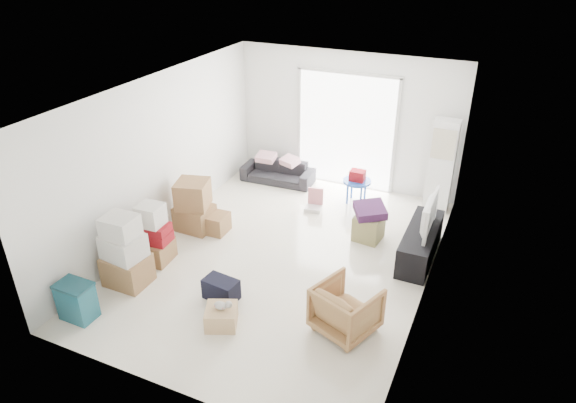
# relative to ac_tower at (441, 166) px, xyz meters

# --- Properties ---
(room_shell) EXTENTS (4.98, 6.48, 3.18)m
(room_shell) POSITION_rel_ac_tower_xyz_m (-1.95, -2.65, 0.48)
(room_shell) COLOR white
(room_shell) RESTS_ON ground
(sliding_door) EXTENTS (2.10, 0.04, 2.33)m
(sliding_door) POSITION_rel_ac_tower_xyz_m (-1.95, 0.33, 0.37)
(sliding_door) COLOR white
(sliding_door) RESTS_ON room_shell
(ac_tower) EXTENTS (0.45, 0.30, 1.75)m
(ac_tower) POSITION_rel_ac_tower_xyz_m (0.00, 0.00, 0.00)
(ac_tower) COLOR white
(ac_tower) RESTS_ON room_shell
(tv_console) EXTENTS (0.46, 1.53, 0.51)m
(tv_console) POSITION_rel_ac_tower_xyz_m (0.05, -1.76, -0.62)
(tv_console) COLOR black
(tv_console) RESTS_ON room_shell
(television) EXTENTS (0.57, 0.98, 0.13)m
(television) POSITION_rel_ac_tower_xyz_m (0.05, -1.76, -0.30)
(television) COLOR black
(television) RESTS_ON tv_console
(sofa) EXTENTS (1.52, 0.51, 0.58)m
(sofa) POSITION_rel_ac_tower_xyz_m (-3.22, -0.15, -0.58)
(sofa) COLOR #232328
(sofa) RESTS_ON room_shell
(pillow_left) EXTENTS (0.43, 0.35, 0.13)m
(pillow_left) POSITION_rel_ac_tower_xyz_m (-3.46, -0.20, -0.22)
(pillow_left) COLOR #D69CA6
(pillow_left) RESTS_ON sofa
(pillow_right) EXTENTS (0.48, 0.43, 0.13)m
(pillow_right) POSITION_rel_ac_tower_xyz_m (-2.93, -0.18, -0.22)
(pillow_right) COLOR #D69CA6
(pillow_right) RESTS_ON sofa
(armchair) EXTENTS (0.92, 0.89, 0.75)m
(armchair) POSITION_rel_ac_tower_xyz_m (-0.49, -3.87, -0.50)
(armchair) COLOR #A77F4A
(armchair) RESTS_ON room_shell
(storage_bins) EXTENTS (0.48, 0.34, 0.55)m
(storage_bins) POSITION_rel_ac_tower_xyz_m (-3.85, -5.12, -0.60)
(storage_bins) COLOR #175464
(storage_bins) RESTS_ON room_shell
(box_stack_a) EXTENTS (0.61, 0.52, 1.13)m
(box_stack_a) POSITION_rel_ac_tower_xyz_m (-3.75, -4.23, -0.37)
(box_stack_a) COLOR olive
(box_stack_a) RESTS_ON room_shell
(box_stack_b) EXTENTS (0.55, 0.52, 0.99)m
(box_stack_b) POSITION_rel_ac_tower_xyz_m (-3.75, -3.57, -0.45)
(box_stack_b) COLOR olive
(box_stack_b) RESTS_ON room_shell
(box_stack_c) EXTENTS (0.65, 0.65, 0.91)m
(box_stack_c) POSITION_rel_ac_tower_xyz_m (-3.72, -2.49, -0.43)
(box_stack_c) COLOR olive
(box_stack_c) RESTS_ON room_shell
(loose_box) EXTENTS (0.42, 0.42, 0.34)m
(loose_box) POSITION_rel_ac_tower_xyz_m (-3.34, -2.43, -0.71)
(loose_box) COLOR olive
(loose_box) RESTS_ON room_shell
(duffel_bag) EXTENTS (0.52, 0.34, 0.31)m
(duffel_bag) POSITION_rel_ac_tower_xyz_m (-2.30, -3.98, -0.72)
(duffel_bag) COLOR black
(duffel_bag) RESTS_ON room_shell
(ottoman) EXTENTS (0.49, 0.49, 0.44)m
(ottoman) POSITION_rel_ac_tower_xyz_m (-0.86, -1.57, -0.65)
(ottoman) COLOR #918954
(ottoman) RESTS_ON room_shell
(blanket) EXTENTS (0.66, 0.66, 0.14)m
(blanket) POSITION_rel_ac_tower_xyz_m (-0.86, -1.57, -0.36)
(blanket) COLOR #3C1A42
(blanket) RESTS_ON ottoman
(kids_table) EXTENTS (0.54, 0.54, 0.67)m
(kids_table) POSITION_rel_ac_tower_xyz_m (-1.45, -0.37, -0.40)
(kids_table) COLOR #1D48AF
(kids_table) RESTS_ON room_shell
(toy_walker) EXTENTS (0.35, 0.32, 0.41)m
(toy_walker) POSITION_rel_ac_tower_xyz_m (-2.08, -0.97, -0.76)
(toy_walker) COLOR silver
(toy_walker) RESTS_ON room_shell
(wood_crate) EXTENTS (0.53, 0.53, 0.27)m
(wood_crate) POSITION_rel_ac_tower_xyz_m (-2.01, -4.46, -0.74)
(wood_crate) COLOR tan
(wood_crate) RESTS_ON room_shell
(plush_bunny) EXTENTS (0.25, 0.14, 0.12)m
(plush_bunny) POSITION_rel_ac_tower_xyz_m (-1.99, -4.46, -0.55)
(plush_bunny) COLOR #B2ADA8
(plush_bunny) RESTS_ON wood_crate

